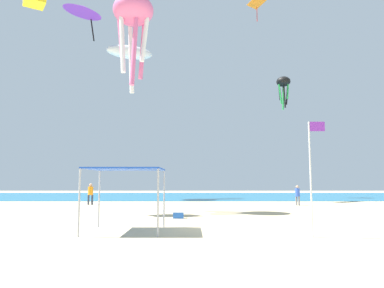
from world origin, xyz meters
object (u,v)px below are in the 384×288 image
Objects in this scene: person_near_tent at (297,194)px; kite_inflatable_white at (129,52)px; kite_octopus_black at (283,83)px; kite_delta_purple at (83,9)px; banner_flag at (312,168)px; canopy_tent at (126,172)px; person_leftmost at (90,192)px; kite_octopus_pink at (133,15)px; kite_diamond_orange at (256,4)px; cooler_box at (178,215)px.

person_near_tent is 25.03m from kite_inflatable_white.
kite_octopus_black is at bearing 141.66° from person_near_tent.
kite_octopus_black is at bearing 116.68° from kite_delta_purple.
banner_flag is 35.97m from kite_delta_purple.
kite_inflatable_white reaches higher than kite_octopus_black.
kite_inflatable_white is (-15.82, 10.99, 15.98)m from person_near_tent.
canopy_tent is at bearing 79.62° from kite_inflatable_white.
kite_octopus_pink is (4.48, -6.72, 12.21)m from person_leftmost.
kite_octopus_pink is at bearing -168.84° from kite_diamond_orange.
banner_flag is at bearing -51.40° from cooler_box.
cooler_box is at bearing 128.60° from banner_flag.
kite_delta_purple reaches higher than cooler_box.
kite_delta_purple reaches higher than kite_inflatable_white.
kite_inflatable_white is at bearing -65.53° from kite_octopus_pink.
canopy_tent is 16.68m from person_leftmost.
cooler_box is 0.14× the size of kite_octopus_black.
kite_diamond_orange is at bearing -115.99° from kite_octopus_pink.
person_near_tent is 21.66m from kite_diamond_orange.
kite_delta_purple is at bearing 112.03° from canopy_tent.
person_leftmost is 26.25m from kite_octopus_black.
kite_delta_purple is (-19.44, 1.83, 0.26)m from kite_diamond_orange.
kite_inflatable_white reaches higher than person_near_tent.
banner_flag is at bearing 142.45° from kite_octopus_pink.
canopy_tent is 5.10× the size of cooler_box.
person_leftmost is at bearing 126.99° from banner_flag.
person_near_tent is 18.39m from kite_octopus_black.
person_leftmost is 0.32× the size of kite_delta_purple.
kite_diamond_orange reaches higher than canopy_tent.
person_near_tent is at bearing 52.53° from canopy_tent.
kite_diamond_orange is at bearing 66.51° from canopy_tent.
kite_octopus_pink reaches higher than person_leftmost.
person_leftmost is at bearing 126.00° from cooler_box.
banner_flag is 0.63× the size of kite_octopus_pink.
kite_inflatable_white is (1.22, 10.02, 15.89)m from person_leftmost.
kite_octopus_pink is 19.11m from kite_diamond_orange.
kite_octopus_black reaches higher than canopy_tent.
banner_flag is (6.98, -1.47, 0.10)m from canopy_tent.
person_leftmost is (-17.04, 0.97, 0.09)m from person_near_tent.
person_near_tent is (11.19, 14.60, -1.41)m from canopy_tent.
canopy_tent is at bearing 40.39° from kite_delta_purple.
person_near_tent is at bearing -141.94° from kite_octopus_pink.
kite_octopus_black is at bearing 13.03° from kite_diamond_orange.
person_leftmost is 18.83m from kite_inflatable_white.
canopy_tent is at bearing 99.44° from kite_octopus_black.
canopy_tent is at bearing -64.69° from person_near_tent.
person_leftmost is at bearing -120.46° from person_near_tent.
kite_inflatable_white is 18.74m from kite_octopus_black.
kite_delta_purple is 1.39× the size of kite_octopus_black.
kite_octopus_pink is at bearing 47.13° from kite_delta_purple.
canopy_tent is 32.24m from kite_delta_purple.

